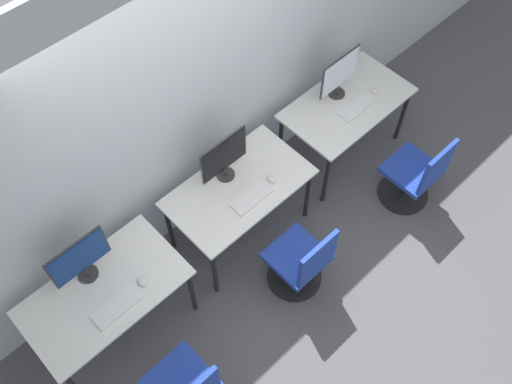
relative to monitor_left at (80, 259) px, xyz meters
name	(u,v)px	position (x,y,z in m)	size (l,w,h in m)	color
ground_plane	(266,254)	(1.34, -0.54, -0.97)	(20.00, 20.00, 0.00)	#4C4C51
wall_back	(194,99)	(1.34, 0.28, 0.43)	(12.00, 0.05, 2.80)	#B7BCC1
desk_left	(106,296)	(0.00, -0.19, -0.33)	(1.20, 0.69, 0.72)	silver
monitor_left	(80,259)	(0.00, 0.00, 0.00)	(0.46, 0.16, 0.45)	#2D2D2D
keyboard_left	(116,307)	(0.00, -0.36, -0.24)	(0.36, 0.15, 0.02)	silver
mouse_left	(142,282)	(0.25, -0.33, -0.23)	(0.06, 0.09, 0.03)	silver
desk_center	(239,192)	(1.34, -0.19, -0.33)	(1.20, 0.69, 0.72)	silver
monitor_center	(224,157)	(1.34, -0.03, 0.00)	(0.46, 0.16, 0.45)	#2D2D2D
keyboard_center	(251,197)	(1.34, -0.34, -0.24)	(0.36, 0.15, 0.02)	silver
mouse_center	(271,179)	(1.58, -0.33, -0.23)	(0.06, 0.09, 0.03)	silver
office_chair_center	(301,263)	(1.36, -0.92, -0.62)	(0.48, 0.48, 0.87)	black
desk_right	(347,108)	(2.68, -0.19, -0.33)	(1.20, 0.69, 0.72)	silver
monitor_right	(340,74)	(2.68, -0.05, 0.00)	(0.46, 0.16, 0.45)	#2D2D2D
keyboard_right	(356,107)	(2.68, -0.29, -0.24)	(0.36, 0.15, 0.02)	silver
mouse_right	(374,91)	(2.95, -0.27, -0.23)	(0.06, 0.09, 0.03)	silver
office_chair_right	(415,177)	(2.74, -1.02, -0.62)	(0.48, 0.48, 0.87)	black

